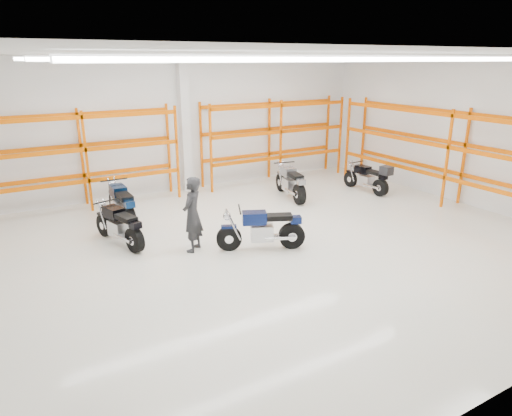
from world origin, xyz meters
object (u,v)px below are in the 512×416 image
motorcycle_back_c (291,183)px  motorcycle_back_b (122,205)px  motorcycle_back_a (120,227)px  motorcycle_back_d (369,178)px  standing_man (192,214)px  motorcycle_main (265,230)px  structural_column (185,125)px

motorcycle_back_c → motorcycle_back_b: bearing=175.9°
motorcycle_back_a → motorcycle_back_d: (8.58, 0.40, 0.03)m
motorcycle_back_b → standing_man: (0.97, -2.78, 0.38)m
motorcycle_main → motorcycle_back_a: (-2.94, 2.02, -0.01)m
structural_column → motorcycle_back_a: bearing=-130.7°
motorcycle_back_b → motorcycle_back_d: 8.21m
motorcycle_main → standing_man: standing_man is taller
motorcycle_main → motorcycle_back_c: 4.34m
motorcycle_back_a → motorcycle_back_d: size_ratio=0.99×
structural_column → motorcycle_back_b: bearing=-141.2°
motorcycle_back_a → structural_column: size_ratio=0.45×
structural_column → motorcycle_back_d: bearing=-33.5°
motorcycle_back_b → motorcycle_back_d: size_ratio=1.12×
motorcycle_back_b → structural_column: size_ratio=0.51×
motorcycle_back_a → motorcycle_back_c: motorcycle_back_c is taller
motorcycle_back_a → structural_column: bearing=49.3°
motorcycle_main → motorcycle_back_a: 3.56m
standing_man → structural_column: (1.91, 5.09, 1.34)m
standing_man → motorcycle_back_a: bearing=-84.2°
motorcycle_back_b → motorcycle_back_c: (5.42, -0.39, -0.01)m
motorcycle_back_c → structural_column: size_ratio=0.49×
standing_man → motorcycle_back_d: bearing=149.0°
motorcycle_back_b → motorcycle_back_a: bearing=-106.2°
motorcycle_back_d → standing_man: bearing=-167.3°
motorcycle_back_a → structural_column: 5.41m
motorcycle_back_c → structural_column: (-2.55, 2.70, 1.74)m
motorcycle_back_b → motorcycle_back_c: bearing=-4.1°
motorcycle_back_d → standing_man: size_ratio=1.13×
motorcycle_back_b → standing_man: 2.97m
motorcycle_back_a → motorcycle_back_b: 1.63m
motorcycle_back_a → standing_man: standing_man is taller
motorcycle_back_c → motorcycle_back_d: (2.71, -0.78, -0.01)m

